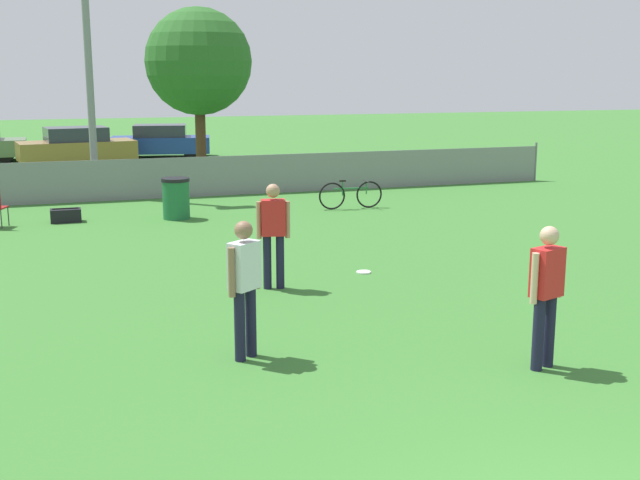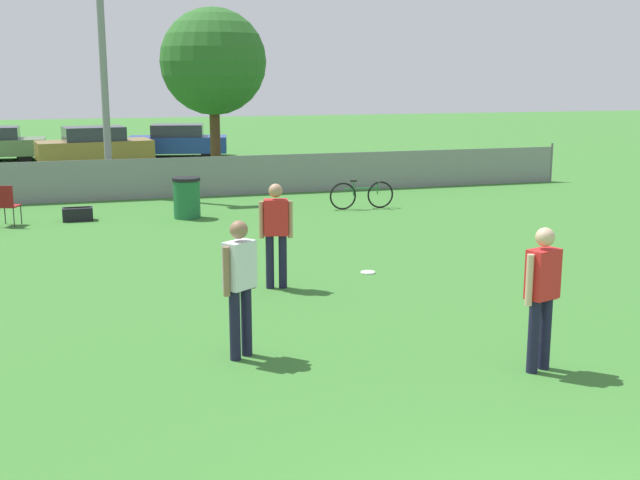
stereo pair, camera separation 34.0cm
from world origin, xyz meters
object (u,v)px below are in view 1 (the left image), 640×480
at_px(player_receiver_white, 245,280).
at_px(gear_bag_sideline, 66,215).
at_px(tree_near_pole, 198,62).
at_px(frisbee_disc, 364,272).
at_px(trash_bin, 176,198).
at_px(bicycle_sideline, 351,195).
at_px(player_defender_red, 273,229).
at_px(parked_car_tan, 77,147).
at_px(parked_car_blue, 161,141).
at_px(player_thrower_red, 546,288).
at_px(light_pole, 85,2).

xyz_separation_m(player_receiver_white, gear_bag_sideline, (-1.84, 10.10, -0.81)).
bearing_deg(tree_near_pole, frisbee_disc, -87.71).
bearing_deg(frisbee_disc, trash_bin, 109.68).
bearing_deg(bicycle_sideline, frisbee_disc, -106.30).
relative_size(player_defender_red, trash_bin, 1.74).
bearing_deg(bicycle_sideline, parked_car_tan, 118.79).
xyz_separation_m(player_receiver_white, frisbee_disc, (2.88, 3.47, -0.95)).
relative_size(player_defender_red, gear_bag_sideline, 2.47).
height_order(trash_bin, parked_car_tan, parked_car_tan).
relative_size(parked_car_tan, parked_car_blue, 1.04).
height_order(frisbee_disc, parked_car_tan, parked_car_tan).
distance_m(player_receiver_white, frisbee_disc, 4.61).
bearing_deg(bicycle_sideline, tree_near_pole, 115.32).
xyz_separation_m(player_receiver_white, parked_car_tan, (-1.16, 22.26, -0.27)).
relative_size(tree_near_pole, trash_bin, 5.56).
height_order(player_receiver_white, player_defender_red, same).
distance_m(player_thrower_red, gear_bag_sideline, 12.58).
relative_size(tree_near_pole, bicycle_sideline, 3.20).
bearing_deg(light_pole, gear_bag_sideline, -102.75).
relative_size(light_pole, player_thrower_red, 5.30).
relative_size(light_pole, parked_car_blue, 2.11).
xyz_separation_m(player_thrower_red, parked_car_tan, (-4.33, 23.66, -0.27)).
relative_size(light_pole, frisbee_disc, 35.08).
bearing_deg(light_pole, bicycle_sideline, -35.28).
relative_size(light_pole, tree_near_pole, 1.66).
bearing_deg(gear_bag_sideline, player_receiver_white, -79.68).
xyz_separation_m(light_pole, frisbee_disc, (3.84, -10.54, -5.18)).
height_order(light_pole, player_thrower_red, light_pole).
bearing_deg(frisbee_disc, gear_bag_sideline, 125.43).
relative_size(frisbee_disc, parked_car_tan, 0.06).
relative_size(trash_bin, parked_car_tan, 0.22).
bearing_deg(frisbee_disc, parked_car_blue, 91.96).
bearing_deg(parked_car_blue, bicycle_sideline, -67.81).
distance_m(player_thrower_red, frisbee_disc, 4.97).
xyz_separation_m(player_thrower_red, parked_car_blue, (-1.00, 25.58, -0.32)).
distance_m(trash_bin, parked_car_tan, 12.65).
xyz_separation_m(player_thrower_red, player_receiver_white, (-3.17, 1.40, 0.00)).
relative_size(bicycle_sideline, parked_car_tan, 0.38).
xyz_separation_m(tree_near_pole, parked_car_blue, (-0.21, 8.14, -3.05)).
xyz_separation_m(player_receiver_white, trash_bin, (0.64, 9.74, -0.48)).
bearing_deg(parked_car_blue, player_defender_red, -81.74).
bearing_deg(tree_near_pole, parked_car_tan, 119.65).
relative_size(light_pole, gear_bag_sideline, 13.09).
relative_size(player_receiver_white, gear_bag_sideline, 2.47).
bearing_deg(player_thrower_red, light_pole, 85.99).
bearing_deg(parked_car_blue, player_thrower_red, -76.76).
xyz_separation_m(light_pole, gear_bag_sideline, (-0.88, -3.90, -5.04)).
bearing_deg(gear_bag_sideline, tree_near_pole, 54.60).
xyz_separation_m(bicycle_sideline, parked_car_blue, (-2.85, 14.40, 0.29)).
bearing_deg(parked_car_tan, frisbee_disc, -85.58).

